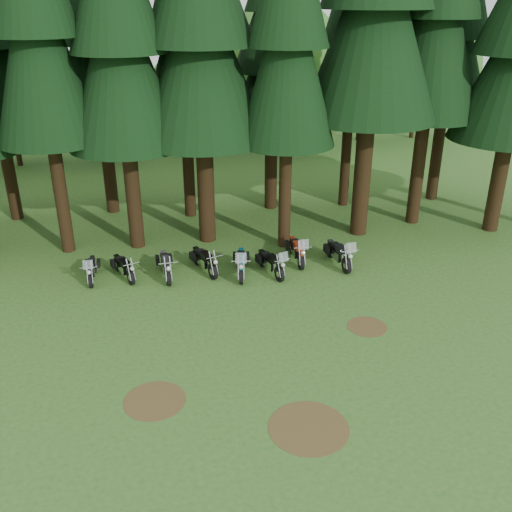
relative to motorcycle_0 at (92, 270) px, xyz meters
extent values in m
plane|color=#2F5B1E|center=(5.09, -6.28, -0.44)|extent=(120.00, 120.00, 0.00)
cylinder|color=#2F1F0F|center=(-1.19, 3.23, 2.56)|extent=(0.58, 0.58, 5.99)
cone|color=black|center=(-1.19, 3.23, 8.30)|extent=(4.32, 4.32, 7.49)
cylinder|color=#2F1F0F|center=(1.89, 3.13, 2.35)|extent=(0.66, 0.66, 5.57)
cone|color=black|center=(1.89, 3.13, 7.68)|extent=(4.95, 4.95, 6.96)
cylinder|color=#2F1F0F|center=(5.16, 3.17, 2.41)|extent=(0.77, 0.77, 5.70)
cone|color=black|center=(5.16, 3.17, 7.87)|extent=(5.81, 5.81, 7.12)
cylinder|color=#2F1F0F|center=(8.53, 1.75, 2.42)|extent=(0.55, 0.55, 5.71)
cone|color=black|center=(8.53, 1.75, 7.89)|extent=(4.15, 4.15, 7.14)
cylinder|color=#2F1F0F|center=(12.46, 2.49, 2.87)|extent=(0.80, 0.80, 6.62)
cone|color=black|center=(12.46, 2.49, 9.21)|extent=(5.98, 5.98, 8.27)
cylinder|color=#2F1F0F|center=(15.72, 3.33, 2.74)|extent=(0.64, 0.64, 6.35)
cone|color=black|center=(15.72, 3.33, 8.82)|extent=(4.79, 4.79, 7.93)
cylinder|color=#2F1F0F|center=(19.03, 1.55, 2.27)|extent=(0.72, 0.72, 5.41)
cylinder|color=#2F1F0F|center=(-4.16, 8.07, 2.33)|extent=(0.60, 0.60, 5.53)
cylinder|color=#2F1F0F|center=(0.71, 8.13, 2.34)|extent=(0.65, 0.65, 5.55)
cone|color=black|center=(0.71, 8.13, 7.66)|extent=(4.85, 4.85, 6.94)
cylinder|color=#2F1F0F|center=(4.72, 6.67, 2.32)|extent=(0.58, 0.58, 5.52)
cone|color=black|center=(4.72, 6.67, 7.61)|extent=(4.35, 4.35, 6.90)
cylinder|color=#2F1F0F|center=(9.13, 6.97, 1.91)|extent=(0.66, 0.66, 4.70)
cone|color=black|center=(9.13, 6.97, 6.41)|extent=(4.94, 4.94, 5.87)
cone|color=black|center=(9.13, 6.97, 9.18)|extent=(3.95, 3.95, 4.96)
cylinder|color=#2F1F0F|center=(13.17, 6.58, 2.35)|extent=(0.53, 0.53, 5.56)
cone|color=black|center=(13.17, 6.58, 7.68)|extent=(3.94, 3.94, 6.95)
cylinder|color=#2F1F0F|center=(18.46, 6.51, 2.39)|extent=(0.61, 0.61, 5.65)
cone|color=black|center=(18.46, 6.51, 7.80)|extent=(4.59, 4.59, 7.06)
cylinder|color=#2F1F0F|center=(-5.64, 18.70, 0.96)|extent=(0.36, 0.36, 2.80)
sphere|color=#306623|center=(-5.64, 18.70, 4.70)|extent=(6.53, 6.53, 6.53)
sphere|color=#306623|center=(-4.52, 17.95, 4.04)|extent=(4.67, 4.67, 4.67)
cylinder|color=#2F1F0F|center=(0.11, 19.04, 0.84)|extent=(0.36, 0.36, 2.55)
sphere|color=#306623|center=(0.11, 19.04, 4.24)|extent=(5.95, 5.95, 5.95)
sphere|color=#306623|center=(1.13, 18.36, 3.64)|extent=(4.25, 4.25, 4.25)
cylinder|color=#2F1F0F|center=(6.41, 20.22, 0.80)|extent=(0.36, 0.36, 2.47)
sphere|color=#306623|center=(6.41, 20.22, 4.09)|extent=(5.76, 5.76, 5.76)
sphere|color=#306623|center=(7.40, 19.56, 3.52)|extent=(4.12, 4.12, 4.12)
cylinder|color=#2F1F0F|center=(13.01, 19.69, 1.32)|extent=(0.36, 0.36, 3.52)
sphere|color=#306623|center=(13.01, 19.69, 6.02)|extent=(8.21, 8.21, 8.21)
sphere|color=#306623|center=(14.42, 18.75, 5.20)|extent=(5.87, 5.87, 5.87)
cylinder|color=#2F1F0F|center=(19.64, 20.94, 1.03)|extent=(0.36, 0.36, 2.94)
sphere|color=#306623|center=(19.64, 20.94, 4.95)|extent=(6.86, 6.86, 6.86)
sphere|color=#306623|center=(20.81, 20.16, 4.27)|extent=(4.90, 4.90, 4.90)
cylinder|color=#2F1F0F|center=(24.18, 20.80, 1.32)|extent=(0.36, 0.36, 3.52)
sphere|color=#306623|center=(24.18, 20.80, 6.01)|extent=(8.20, 8.20, 8.20)
sphere|color=#306623|center=(25.59, 19.87, 5.19)|extent=(5.86, 5.86, 5.86)
cylinder|color=#4C3D1E|center=(2.09, -8.28, -0.43)|extent=(1.80, 1.80, 0.01)
cylinder|color=#4C3D1E|center=(9.59, -5.78, -0.43)|extent=(1.40, 1.40, 0.01)
cylinder|color=#4C3D1E|center=(6.09, -10.28, -0.43)|extent=(2.20, 2.20, 0.01)
cylinder|color=black|center=(-0.01, -0.70, -0.13)|extent=(0.14, 0.61, 0.61)
cylinder|color=black|center=(0.01, 0.73, -0.13)|extent=(0.14, 0.61, 0.61)
cube|color=silver|center=(0.00, 0.06, -0.05)|extent=(0.27, 0.65, 0.31)
cube|color=black|center=(0.00, -0.15, 0.28)|extent=(0.28, 0.51, 0.22)
cube|color=black|center=(0.00, 0.27, 0.24)|extent=(0.28, 0.51, 0.11)
cube|color=silver|center=(-0.01, -0.98, 0.69)|extent=(0.39, 0.12, 0.36)
cylinder|color=black|center=(1.54, -0.77, -0.13)|extent=(0.35, 0.63, 0.62)
cylinder|color=black|center=(1.02, 0.59, -0.13)|extent=(0.35, 0.63, 0.62)
cube|color=silver|center=(1.26, -0.04, -0.04)|extent=(0.48, 0.71, 0.32)
cube|color=black|center=(1.34, -0.25, 0.30)|extent=(0.45, 0.58, 0.23)
cube|color=black|center=(1.18, 0.16, 0.26)|extent=(0.45, 0.58, 0.11)
cylinder|color=black|center=(3.01, -1.16, -0.10)|extent=(0.18, 0.69, 0.68)
cylinder|color=black|center=(2.93, 0.44, -0.10)|extent=(0.18, 0.69, 0.68)
cube|color=silver|center=(2.97, -0.31, 0.00)|extent=(0.33, 0.74, 0.35)
cube|color=#222329|center=(2.98, -0.55, 0.37)|extent=(0.34, 0.58, 0.25)
cube|color=black|center=(2.95, -0.08, 0.33)|extent=(0.34, 0.58, 0.12)
cylinder|color=black|center=(4.82, -0.98, -0.10)|extent=(0.34, 0.69, 0.68)
cylinder|color=black|center=(4.34, 0.54, -0.10)|extent=(0.34, 0.69, 0.68)
cube|color=silver|center=(4.57, -0.17, 0.00)|extent=(0.49, 0.78, 0.35)
cube|color=black|center=(4.64, -0.40, 0.37)|extent=(0.47, 0.63, 0.25)
cube|color=black|center=(4.50, 0.06, 0.33)|extent=(0.47, 0.63, 0.12)
cylinder|color=black|center=(5.88, -1.64, -0.09)|extent=(0.27, 0.71, 0.70)
cylinder|color=black|center=(6.18, -0.03, -0.09)|extent=(0.27, 0.71, 0.70)
cube|color=silver|center=(6.04, -0.78, 0.01)|extent=(0.43, 0.78, 0.36)
cube|color=#0A596A|center=(5.99, -1.02, 0.39)|extent=(0.42, 0.63, 0.25)
cube|color=black|center=(6.08, -0.54, 0.34)|extent=(0.42, 0.63, 0.13)
cube|color=silver|center=(5.82, -1.95, 0.85)|extent=(0.46, 0.21, 0.42)
cylinder|color=black|center=(7.43, -1.75, -0.11)|extent=(0.30, 0.67, 0.65)
cylinder|color=black|center=(7.05, -0.26, -0.11)|extent=(0.30, 0.67, 0.65)
cube|color=silver|center=(7.23, -0.96, -0.02)|extent=(0.44, 0.74, 0.34)
cube|color=black|center=(7.28, -1.18, 0.34)|extent=(0.42, 0.60, 0.24)
cube|color=black|center=(7.17, -0.73, 0.30)|extent=(0.42, 0.60, 0.12)
cube|color=silver|center=(7.50, -2.04, 0.77)|extent=(0.43, 0.22, 0.39)
cylinder|color=black|center=(8.59, -0.86, -0.09)|extent=(0.18, 0.70, 0.69)
cylinder|color=black|center=(8.66, 0.77, -0.09)|extent=(0.18, 0.70, 0.69)
cube|color=silver|center=(8.63, 0.01, 0.01)|extent=(0.33, 0.75, 0.36)
cube|color=#B5331A|center=(8.62, -0.23, 0.38)|extent=(0.34, 0.59, 0.25)
cube|color=black|center=(8.64, 0.25, 0.34)|extent=(0.34, 0.59, 0.13)
cube|color=silver|center=(8.58, -1.17, 0.85)|extent=(0.45, 0.15, 0.42)
cylinder|color=black|center=(10.34, -1.62, -0.08)|extent=(0.20, 0.71, 0.70)
cylinder|color=black|center=(10.21, 0.03, -0.08)|extent=(0.20, 0.71, 0.70)
cube|color=silver|center=(10.27, -0.74, 0.01)|extent=(0.36, 0.77, 0.36)
cube|color=black|center=(10.29, -0.98, 0.40)|extent=(0.36, 0.61, 0.26)
cube|color=black|center=(10.25, -0.49, 0.35)|extent=(0.36, 0.61, 0.13)
cube|color=silver|center=(10.37, -1.94, 0.87)|extent=(0.46, 0.17, 0.42)
camera|label=1|loc=(2.21, -21.72, 10.19)|focal=40.00mm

